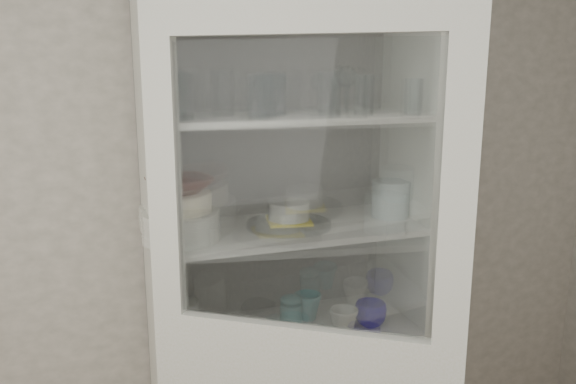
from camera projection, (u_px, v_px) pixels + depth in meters
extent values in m
cube|color=gray|center=(220.00, 205.00, 2.18)|extent=(3.60, 0.02, 2.60)
cube|color=beige|center=(155.00, 296.00, 1.93)|extent=(0.03, 0.45, 2.10)
cube|color=beige|center=(403.00, 265.00, 2.24)|extent=(0.03, 0.45, 2.10)
cube|color=slate|center=(271.00, 262.00, 2.28)|extent=(1.00, 0.03, 2.10)
cube|color=white|center=(289.00, 331.00, 2.11)|extent=(0.94, 0.42, 0.02)
cube|color=white|center=(289.00, 229.00, 2.03)|extent=(0.94, 0.42, 0.02)
cube|color=white|center=(289.00, 118.00, 1.94)|extent=(0.94, 0.42, 0.02)
cube|color=beige|center=(302.00, 13.00, 1.41)|extent=(0.77, 0.54, 0.10)
cube|color=beige|center=(164.00, 181.00, 1.61)|extent=(0.10, 0.08, 0.80)
cube|color=beige|center=(458.00, 197.00, 1.40)|extent=(0.10, 0.08, 0.80)
cube|color=silver|center=(301.00, 188.00, 1.51)|extent=(0.60, 0.42, 0.78)
cylinder|color=silver|center=(174.00, 95.00, 1.67)|extent=(0.10, 0.10, 0.16)
cylinder|color=silver|center=(182.00, 97.00, 1.69)|extent=(0.09, 0.09, 0.14)
cylinder|color=silver|center=(259.00, 97.00, 1.75)|extent=(0.07, 0.07, 0.14)
cylinder|color=silver|center=(267.00, 96.00, 1.77)|extent=(0.09, 0.09, 0.14)
cylinder|color=silver|center=(329.00, 94.00, 1.83)|extent=(0.07, 0.07, 0.15)
cylinder|color=silver|center=(364.00, 95.00, 1.92)|extent=(0.08, 0.08, 0.14)
cylinder|color=silver|center=(413.00, 96.00, 1.94)|extent=(0.08, 0.08, 0.12)
cylinder|color=silver|center=(168.00, 95.00, 1.81)|extent=(0.09, 0.09, 0.14)
cylinder|color=silver|center=(222.00, 93.00, 1.88)|extent=(0.09, 0.09, 0.15)
cylinder|color=silver|center=(275.00, 94.00, 1.92)|extent=(0.09, 0.09, 0.14)
cylinder|color=silver|center=(276.00, 95.00, 1.90)|extent=(0.08, 0.08, 0.14)
cylinder|color=silver|center=(181.00, 226.00, 1.84)|extent=(0.25, 0.25, 0.10)
cylinder|color=silver|center=(170.00, 217.00, 1.99)|extent=(0.21, 0.21, 0.08)
cylinder|color=#F2E4C1|center=(180.00, 202.00, 1.83)|extent=(0.23, 0.23, 0.06)
imported|color=#52291D|center=(179.00, 185.00, 1.82)|extent=(0.24, 0.24, 0.05)
cylinder|color=silver|center=(289.00, 224.00, 2.02)|extent=(0.37, 0.37, 0.02)
cube|color=yellow|center=(289.00, 220.00, 2.01)|extent=(0.18, 0.18, 0.01)
cylinder|color=silver|center=(289.00, 210.00, 2.01)|extent=(0.18, 0.18, 0.06)
cylinder|color=#B1C0BE|center=(391.00, 199.00, 2.14)|extent=(0.14, 0.14, 0.14)
imported|color=#0E0E95|center=(371.00, 314.00, 2.12)|extent=(0.13, 0.13, 0.09)
imported|color=#197181|center=(307.00, 306.00, 2.18)|extent=(0.11, 0.11, 0.10)
imported|color=silver|center=(344.00, 321.00, 2.06)|extent=(0.12, 0.12, 0.10)
cylinder|color=#197181|center=(291.00, 314.00, 2.14)|extent=(0.08, 0.08, 0.08)
ellipsoid|color=#197181|center=(291.00, 302.00, 2.13)|extent=(0.08, 0.08, 0.02)
cylinder|color=#BDBCBE|center=(235.00, 337.00, 2.00)|extent=(0.11, 0.11, 0.04)
cylinder|color=silver|center=(183.00, 319.00, 2.03)|extent=(0.12, 0.12, 0.14)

